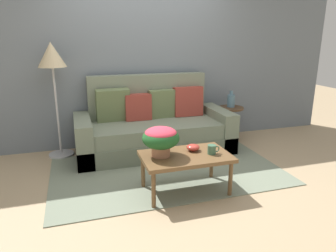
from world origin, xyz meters
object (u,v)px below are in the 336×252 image
(potted_plant, at_px, (161,138))
(coffee_mug, at_px, (212,149))
(snack_bowl, at_px, (193,147))
(side_table, at_px, (230,117))
(couch, at_px, (153,128))
(floor_lamp, at_px, (52,64))
(table_vase, at_px, (231,100))
(coffee_table, at_px, (186,159))

(potted_plant, xyz_separation_m, coffee_mug, (0.53, -0.11, -0.15))
(coffee_mug, distance_m, snack_bowl, 0.22)
(side_table, relative_size, coffee_mug, 4.03)
(coffee_mug, bearing_deg, couch, 101.49)
(couch, distance_m, side_table, 1.31)
(floor_lamp, bearing_deg, table_vase, -1.12)
(coffee_table, height_order, potted_plant, potted_plant)
(coffee_mug, height_order, table_vase, table_vase)
(floor_lamp, height_order, coffee_mug, floor_lamp)
(side_table, bearing_deg, table_vase, 76.19)
(floor_lamp, bearing_deg, coffee_mug, -44.76)
(table_vase, bearing_deg, potted_plant, -137.86)
(couch, relative_size, table_vase, 8.47)
(couch, xyz_separation_m, potted_plant, (-0.25, -1.28, 0.28))
(side_table, bearing_deg, coffee_table, -131.94)
(couch, distance_m, potted_plant, 1.33)
(floor_lamp, height_order, snack_bowl, floor_lamp)
(coffee_table, distance_m, floor_lamp, 2.18)
(floor_lamp, distance_m, potted_plant, 1.91)
(side_table, relative_size, potted_plant, 1.40)
(potted_plant, bearing_deg, coffee_table, -10.72)
(couch, relative_size, potted_plant, 5.67)
(coffee_table, xyz_separation_m, snack_bowl, (0.12, 0.09, 0.08))
(couch, xyz_separation_m, side_table, (1.30, 0.11, 0.04))
(couch, relative_size, side_table, 4.06)
(coffee_table, xyz_separation_m, side_table, (1.29, 1.44, -0.01))
(floor_lamp, distance_m, table_vase, 2.67)
(table_vase, bearing_deg, floor_lamp, 178.88)
(potted_plant, bearing_deg, floor_lamp, 125.71)
(coffee_table, distance_m, potted_plant, 0.36)
(side_table, relative_size, floor_lamp, 0.35)
(coffee_mug, relative_size, table_vase, 0.52)
(floor_lamp, height_order, table_vase, floor_lamp)
(couch, xyz_separation_m, snack_bowl, (0.13, -1.24, 0.13))
(coffee_table, bearing_deg, couch, 90.42)
(floor_lamp, relative_size, coffee_mug, 11.60)
(couch, xyz_separation_m, floor_lamp, (-1.29, 0.18, 0.93))
(side_table, bearing_deg, floor_lamp, 178.50)
(floor_lamp, bearing_deg, couch, -7.80)
(couch, height_order, snack_bowl, couch)
(couch, height_order, side_table, couch)
(snack_bowl, bearing_deg, floor_lamp, 135.10)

